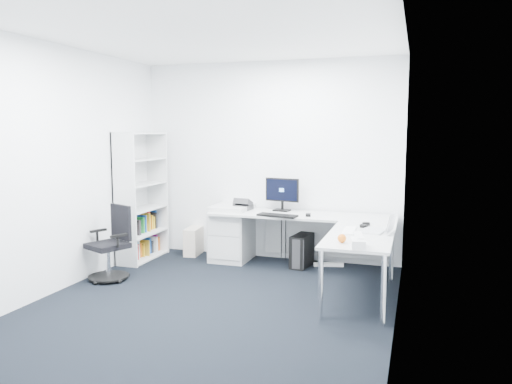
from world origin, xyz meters
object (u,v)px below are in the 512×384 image
(bookshelf, at_px, (142,196))
(monitor, at_px, (282,194))
(l_desk, at_px, (296,246))
(laptop, at_px, (373,221))
(task_chair, at_px, (107,243))

(bookshelf, xyz_separation_m, monitor, (1.86, 0.45, 0.05))
(l_desk, distance_m, monitor, 0.82)
(l_desk, relative_size, laptop, 7.21)
(l_desk, xyz_separation_m, laptop, (0.97, -0.53, 0.47))
(bookshelf, bearing_deg, laptop, -10.52)
(task_chair, distance_m, laptop, 3.08)
(l_desk, bearing_deg, laptop, -28.87)
(task_chair, height_order, monitor, monitor)
(l_desk, distance_m, bookshelf, 2.24)
(l_desk, xyz_separation_m, bookshelf, (-2.17, 0.05, 0.53))
(bookshelf, relative_size, task_chair, 1.98)
(monitor, xyz_separation_m, laptop, (1.28, -1.03, -0.11))
(bookshelf, relative_size, monitor, 3.69)
(task_chair, xyz_separation_m, laptop, (3.03, 0.40, 0.37))
(l_desk, relative_size, bookshelf, 1.36)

